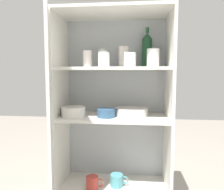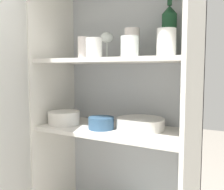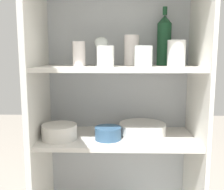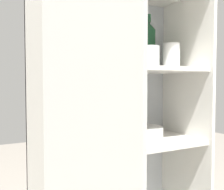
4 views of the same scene
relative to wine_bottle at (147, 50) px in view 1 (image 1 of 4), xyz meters
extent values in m
cube|color=#B2B7BC|center=(-0.23, 0.06, -0.52)|extent=(0.78, 0.02, 1.50)
cube|color=white|center=(-0.61, -0.12, -0.52)|extent=(0.02, 0.38, 1.50)
cube|color=white|center=(0.15, -0.12, -0.52)|extent=(0.02, 0.38, 1.50)
cube|color=white|center=(-0.23, -0.12, 0.24)|extent=(0.78, 0.38, 0.02)
cube|color=silver|center=(-0.23, -0.12, -0.98)|extent=(0.74, 0.34, 0.02)
cube|color=silver|center=(-0.23, -0.12, -0.48)|extent=(0.74, 0.34, 0.02)
cube|color=silver|center=(-0.23, -0.12, -0.14)|extent=(0.74, 0.34, 0.02)
cube|color=silver|center=(-0.55, -0.49, -0.52)|extent=(0.15, 0.37, 1.50)
cylinder|color=white|center=(0.03, -0.14, -0.07)|extent=(0.08, 0.08, 0.12)
cylinder|color=silver|center=(-0.17, -0.06, -0.05)|extent=(0.07, 0.07, 0.15)
cylinder|color=white|center=(-0.29, -0.21, -0.08)|extent=(0.08, 0.08, 0.09)
cylinder|color=silver|center=(-0.42, -0.11, -0.07)|extent=(0.06, 0.06, 0.11)
cylinder|color=white|center=(-0.12, -0.18, -0.08)|extent=(0.08, 0.08, 0.09)
cylinder|color=white|center=(-0.32, -0.04, -0.12)|extent=(0.07, 0.07, 0.01)
cylinder|color=white|center=(-0.32, -0.04, -0.08)|extent=(0.01, 0.01, 0.08)
ellipsoid|color=white|center=(-0.32, -0.04, -0.01)|extent=(0.07, 0.07, 0.06)
cylinder|color=#194728|center=(0.00, 0.00, -0.02)|extent=(0.07, 0.07, 0.21)
cone|color=#194728|center=(0.00, 0.00, 0.10)|extent=(0.07, 0.07, 0.04)
cylinder|color=#194728|center=(0.00, 0.00, 0.14)|extent=(0.02, 0.02, 0.04)
cylinder|color=silver|center=(-0.11, -0.08, -0.46)|extent=(0.23, 0.23, 0.01)
cylinder|color=silver|center=(-0.11, -0.08, -0.45)|extent=(0.23, 0.23, 0.01)
cylinder|color=silver|center=(-0.11, -0.08, -0.44)|extent=(0.23, 0.23, 0.01)
cylinder|color=silver|center=(-0.11, -0.08, -0.44)|extent=(0.23, 0.23, 0.01)
cylinder|color=silver|center=(-0.11, -0.08, -0.43)|extent=(0.23, 0.23, 0.01)
cylinder|color=silver|center=(-0.11, -0.08, -0.42)|extent=(0.23, 0.23, 0.01)
cylinder|color=silver|center=(-0.51, -0.17, -0.43)|extent=(0.17, 0.17, 0.07)
torus|color=silver|center=(-0.51, -0.17, -0.40)|extent=(0.16, 0.16, 0.01)
cylinder|color=#33567A|center=(-0.28, -0.17, -0.44)|extent=(0.12, 0.12, 0.06)
torus|color=#33567A|center=(-0.28, -0.17, -0.41)|extent=(0.12, 0.12, 0.01)
cylinder|color=#BC3D33|center=(-0.37, -0.20, -0.93)|extent=(0.08, 0.08, 0.09)
torus|color=#BC3D33|center=(-0.32, -0.20, -0.92)|extent=(0.06, 0.01, 0.06)
cylinder|color=teal|center=(-0.21, -0.14, -0.93)|extent=(0.09, 0.09, 0.09)
torus|color=teal|center=(-0.15, -0.14, -0.92)|extent=(0.06, 0.01, 0.06)
cylinder|color=silver|center=(-0.03, -0.17, -0.97)|extent=(0.16, 0.11, 0.01)
ellipsoid|color=silver|center=(0.05, -0.12, -0.97)|extent=(0.04, 0.04, 0.01)
camera|label=1|loc=(-0.09, -1.62, -0.17)|focal=35.00mm
camera|label=2|loc=(0.37, -1.24, -0.18)|focal=42.00mm
camera|label=3|loc=(-0.23, -1.35, -0.07)|focal=42.00mm
camera|label=4|loc=(-0.82, -1.15, -0.20)|focal=42.00mm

